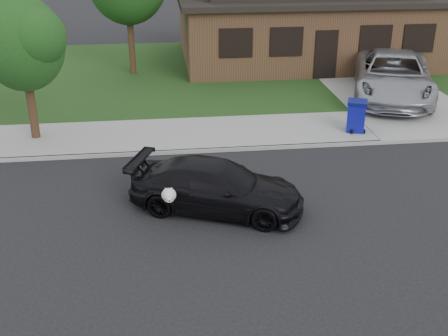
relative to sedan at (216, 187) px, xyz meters
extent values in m
plane|color=black|center=(2.07, 0.26, -0.64)|extent=(120.00, 120.00, 0.00)
cube|color=gray|center=(2.07, 5.26, -0.58)|extent=(60.00, 3.00, 0.12)
cube|color=gray|center=(2.07, 3.76, -0.58)|extent=(60.00, 0.12, 0.12)
cube|color=#193814|center=(2.07, 13.26, -0.57)|extent=(60.00, 13.00, 0.13)
cube|color=gray|center=(8.07, 10.26, -0.57)|extent=(4.50, 13.00, 0.14)
imported|color=black|center=(0.01, 0.01, 0.00)|extent=(4.74, 3.26, 1.27)
ellipsoid|color=white|center=(-1.20, -0.77, 0.24)|extent=(0.34, 0.40, 0.30)
sphere|color=white|center=(-1.20, -1.00, 0.34)|extent=(0.26, 0.26, 0.26)
cube|color=white|center=(-1.20, -1.12, 0.30)|extent=(0.09, 0.12, 0.07)
sphere|color=black|center=(-1.20, -1.18, 0.30)|extent=(0.04, 0.04, 0.04)
cone|color=white|center=(-1.27, -0.95, 0.48)|extent=(0.11, 0.11, 0.14)
cone|color=white|center=(-1.14, -0.95, 0.48)|extent=(0.11, 0.11, 0.14)
imported|color=#A4A7AC|center=(7.93, 8.20, 0.38)|extent=(4.87, 6.94, 1.76)
cube|color=#0C0F89|center=(5.28, 4.76, -0.04)|extent=(0.76, 0.76, 0.96)
cube|color=#070D57|center=(5.28, 4.76, 0.49)|extent=(0.83, 0.83, 0.11)
cylinder|color=black|center=(5.06, 4.47, -0.44)|extent=(0.10, 0.16, 0.15)
cylinder|color=black|center=(5.49, 4.47, -0.44)|extent=(0.10, 0.16, 0.15)
cube|color=#422B1C|center=(6.07, 15.26, 0.99)|extent=(12.00, 8.00, 3.00)
cube|color=black|center=(6.07, 11.23, 0.59)|extent=(1.00, 0.06, 2.10)
cube|color=black|center=(2.07, 11.24, 1.19)|extent=(1.30, 0.05, 1.10)
cube|color=black|center=(4.27, 11.24, 1.19)|extent=(1.30, 0.05, 1.10)
cube|color=black|center=(8.27, 11.24, 1.19)|extent=(1.30, 0.05, 1.10)
cube|color=black|center=(10.27, 11.24, 1.19)|extent=(1.30, 0.05, 1.10)
cylinder|color=#332114|center=(-2.43, 13.26, 0.73)|extent=(0.28, 0.28, 2.48)
cylinder|color=#332114|center=(-5.43, 5.46, 0.38)|extent=(0.28, 0.28, 1.80)
ellipsoid|color=#143811|center=(-5.43, 5.46, 2.58)|extent=(2.60, 2.60, 2.99)
sphere|color=#26591E|center=(-4.91, 5.07, 2.84)|extent=(1.82, 1.82, 1.82)
camera|label=1|loc=(-1.32, -12.54, 6.27)|focal=45.00mm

